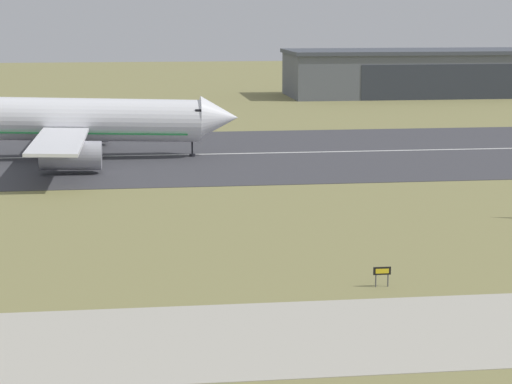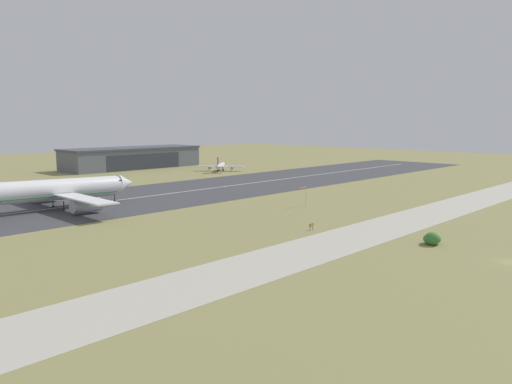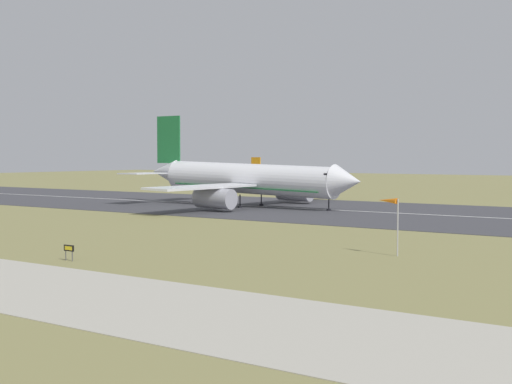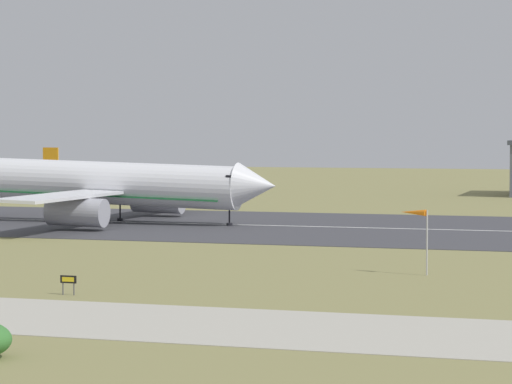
# 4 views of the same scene
# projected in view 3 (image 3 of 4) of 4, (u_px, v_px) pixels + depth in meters

# --- Properties ---
(ground_plane) EXTENTS (634.97, 634.97, 0.00)m
(ground_plane) POSITION_uv_depth(u_px,v_px,m) (195.00, 247.00, 80.48)
(ground_plane) COLOR olive
(runway_strip) EXTENTS (394.97, 53.79, 0.06)m
(runway_strip) POSITION_uv_depth(u_px,v_px,m) (399.00, 213.00, 127.33)
(runway_strip) COLOR #3D3D42
(runway_strip) RESTS_ON ground_plane
(runway_centreline) EXTENTS (355.47, 0.70, 0.01)m
(runway_centreline) POSITION_uv_depth(u_px,v_px,m) (399.00, 213.00, 127.33)
(runway_centreline) COLOR silver
(runway_centreline) RESTS_ON runway_strip
(airplane_landing) EXTENTS (52.06, 57.07, 19.01)m
(airplane_landing) POSITION_uv_depth(u_px,v_px,m) (248.00, 180.00, 143.86)
(airplane_landing) COLOR white
(airplane_landing) RESTS_ON ground_plane
(airplane_parked_west) EXTENTS (23.27, 17.25, 9.89)m
(airplane_parked_west) POSITION_uv_depth(u_px,v_px,m) (281.00, 181.00, 202.97)
(airplane_parked_west) COLOR silver
(airplane_parked_west) RESTS_ON ground_plane
(windsock_pole) EXTENTS (2.70, 1.32, 5.97)m
(windsock_pole) POSITION_uv_depth(u_px,v_px,m) (389.00, 204.00, 74.01)
(windsock_pole) COLOR #B7B7BC
(windsock_pole) RESTS_ON ground_plane
(runway_sign) EXTENTS (1.37, 0.13, 1.57)m
(runway_sign) POSITION_uv_depth(u_px,v_px,m) (69.00, 249.00, 70.01)
(runway_sign) COLOR #4C4C51
(runway_sign) RESTS_ON ground_plane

